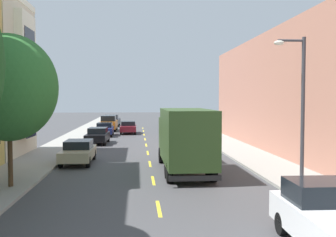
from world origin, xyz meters
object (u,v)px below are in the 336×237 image
(parked_sedan_sky, at_px, (181,127))
(delivery_box_truck, at_px, (185,137))
(street_lamp, at_px, (299,102))
(parked_wagon_teal, at_px, (174,122))
(street_tree_second, at_px, (9,88))
(moving_burgundy_sedan, at_px, (128,127))
(parked_sedan_champagne, at_px, (78,151))
(parked_sedan_black, at_px, (98,135))
(parked_pickup_charcoal, at_px, (112,121))
(parked_sedan_navy, at_px, (105,129))
(parked_suv_orange, at_px, (109,123))

(parked_sedan_sky, bearing_deg, delivery_box_truck, -95.77)
(street_lamp, bearing_deg, parked_wagon_teal, 92.20)
(street_tree_second, relative_size, moving_burgundy_sedan, 1.50)
(parked_wagon_teal, relative_size, moving_burgundy_sedan, 1.05)
(delivery_box_truck, distance_m, parked_sedan_champagne, 7.33)
(street_lamp, height_order, parked_wagon_teal, street_lamp)
(parked_sedan_black, relative_size, parked_pickup_charcoal, 0.85)
(street_lamp, bearing_deg, moving_burgundy_sedan, 104.46)
(parked_sedan_sky, xyz_separation_m, parked_sedan_black, (-8.54, -9.43, 0.00))
(delivery_box_truck, height_order, parked_sedan_navy, delivery_box_truck)
(parked_sedan_navy, distance_m, moving_burgundy_sedan, 3.71)
(delivery_box_truck, distance_m, parked_sedan_navy, 22.79)
(street_tree_second, xyz_separation_m, street_lamp, (12.34, -1.95, -0.63))
(parked_suv_orange, height_order, parked_sedan_black, parked_suv_orange)
(street_tree_second, height_order, moving_burgundy_sedan, street_tree_second)
(parked_suv_orange, height_order, parked_pickup_charcoal, parked_suv_orange)
(parked_wagon_teal, xyz_separation_m, parked_sedan_black, (-8.72, -20.04, -0.05))
(parked_suv_orange, relative_size, parked_wagon_teal, 1.02)
(parked_sedan_champagne, xyz_separation_m, parked_pickup_charcoal, (0.04, 33.46, 0.08))
(parked_sedan_champagne, bearing_deg, parked_wagon_teal, 74.01)
(delivery_box_truck, relative_size, parked_wagon_teal, 1.71)
(delivery_box_truck, distance_m, parked_suv_orange, 29.34)
(parked_sedan_champagne, relative_size, parked_sedan_sky, 0.99)
(parked_sedan_navy, distance_m, parked_pickup_charcoal, 15.15)
(parked_sedan_sky, xyz_separation_m, moving_burgundy_sedan, (-6.02, 0.76, 0.00))
(parked_suv_orange, relative_size, parked_sedan_champagne, 1.07)
(delivery_box_truck, height_order, parked_suv_orange, delivery_box_truck)
(parked_sedan_sky, relative_size, moving_burgundy_sedan, 1.01)
(parked_sedan_black, bearing_deg, parked_suv_orange, 90.07)
(parked_wagon_teal, bearing_deg, parked_sedan_black, -113.52)
(moving_burgundy_sedan, bearing_deg, parked_sedan_navy, -132.36)
(parked_sedan_black, bearing_deg, parked_sedan_sky, 47.86)
(delivery_box_truck, xyz_separation_m, parked_sedan_black, (-6.12, 14.48, -1.21))
(parked_wagon_teal, height_order, parked_sedan_navy, parked_wagon_teal)
(delivery_box_truck, xyz_separation_m, parked_sedan_champagne, (-6.25, 3.62, -1.21))
(street_tree_second, distance_m, parked_suv_orange, 32.32)
(parked_sedan_champagne, bearing_deg, delivery_box_truck, -30.09)
(delivery_box_truck, relative_size, parked_sedan_navy, 1.79)
(parked_wagon_teal, bearing_deg, parked_pickup_charcoal, 163.84)
(street_tree_second, bearing_deg, parked_sedan_navy, 85.26)
(street_lamp, xyz_separation_m, parked_sedan_sky, (-1.72, 29.26, -3.14))
(parked_pickup_charcoal, bearing_deg, parked_wagon_teal, -16.16)
(parked_wagon_teal, distance_m, parked_sedan_navy, 15.32)
(street_lamp, height_order, parked_pickup_charcoal, street_lamp)
(street_tree_second, bearing_deg, moving_burgundy_sedan, 80.69)
(parked_suv_orange, xyz_separation_m, parked_sedan_champagne, (-0.11, -25.05, -0.24))
(delivery_box_truck, bearing_deg, parked_sedan_navy, 105.56)
(street_tree_second, bearing_deg, parked_pickup_charcoal, 87.18)
(delivery_box_truck, bearing_deg, street_lamp, -52.24)
(delivery_box_truck, relative_size, parked_pickup_charcoal, 1.51)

